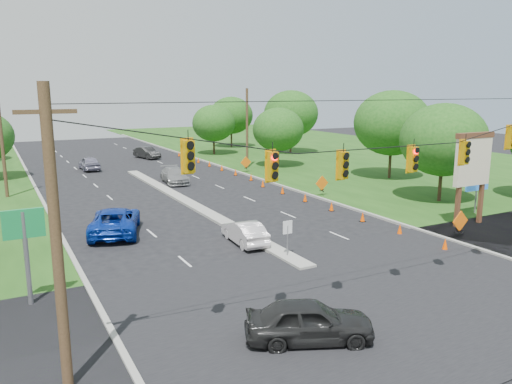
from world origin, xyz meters
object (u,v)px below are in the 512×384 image
black_sedan (309,321)px  white_sedan (245,232)px  pylon_sign (473,165)px  blue_pickup (115,221)px

black_sedan → white_sedan: bearing=8.0°
white_sedan → pylon_sign: bearing=171.7°
black_sedan → blue_pickup: blue_pickup is taller
white_sedan → blue_pickup: bearing=-38.3°
pylon_sign → blue_pickup: (-21.29, 8.81, -3.17)m
black_sedan → blue_pickup: 17.25m
pylon_sign → blue_pickup: 23.26m
white_sedan → blue_pickup: size_ratio=0.68×
black_sedan → blue_pickup: size_ratio=0.76×
pylon_sign → white_sedan: 15.81m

